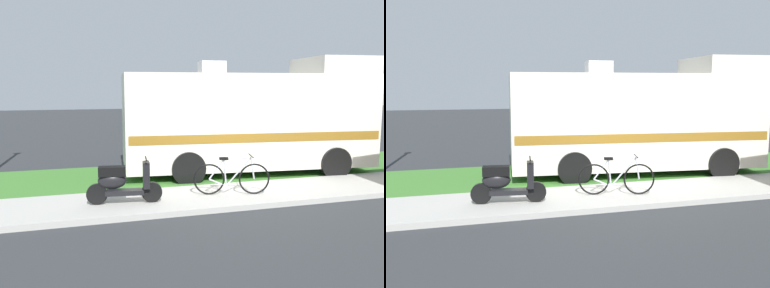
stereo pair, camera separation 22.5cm
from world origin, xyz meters
The scene contains 7 objects.
ground_plane centered at (0.00, 0.00, 0.00)m, with size 80.00×80.00×0.00m, color #2D3033.
sidewalk centered at (0.00, -1.20, 0.06)m, with size 24.00×2.00×0.12m.
grass_strip centered at (0.00, 1.50, 0.04)m, with size 24.00×3.40×0.08m.
motorhome_rv centered at (1.53, 1.24, 1.64)m, with size 7.38×3.08×3.44m.
scooter centered at (-2.61, -1.30, 0.58)m, with size 1.59×0.53×0.97m.
bicycle centered at (-0.09, -1.29, 0.52)m, with size 1.71×0.60×0.91m.
pickup_truck_near centered at (4.50, 6.02, 0.92)m, with size 5.69×2.38×1.70m.
Camera 2 is at (-3.44, -9.97, 2.57)m, focal length 38.71 mm.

